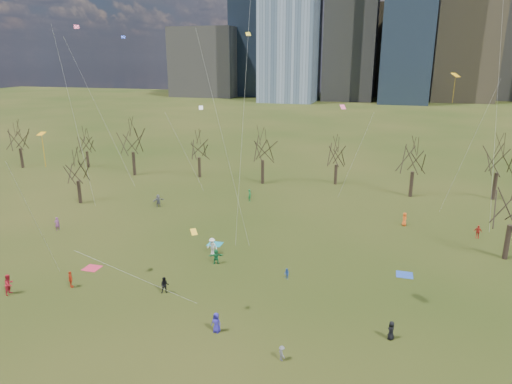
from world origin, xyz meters
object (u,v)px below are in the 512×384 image
(person_0, at_px, (216,323))
(person_4, at_px, (71,279))
(blanket_teal, at_px, (215,244))
(person_2, at_px, (9,284))
(blanket_crimson, at_px, (92,268))
(blanket_navy, at_px, (404,275))

(person_0, xyz_separation_m, person_4, (-15.66, 2.97, -0.01))
(blanket_teal, distance_m, person_4, 16.26)
(blanket_teal, xyz_separation_m, person_2, (-13.73, -15.98, 0.95))
(blanket_teal, relative_size, person_0, 0.97)
(blanket_crimson, bearing_deg, person_0, -23.19)
(blanket_teal, height_order, person_4, person_4)
(blanket_crimson, height_order, person_0, person_0)
(person_0, relative_size, person_2, 0.86)
(blanket_teal, relative_size, person_4, 0.98)
(blanket_crimson, bearing_deg, person_2, -120.69)
(blanket_navy, bearing_deg, blanket_crimson, -166.44)
(person_2, relative_size, person_4, 1.19)
(blanket_crimson, distance_m, person_0, 17.73)
(blanket_teal, bearing_deg, blanket_crimson, -136.31)
(blanket_teal, xyz_separation_m, blanket_navy, (20.85, -1.98, 0.00))
(blanket_crimson, height_order, person_2, person_2)
(blanket_crimson, bearing_deg, blanket_navy, 13.56)
(blanket_crimson, xyz_separation_m, person_4, (0.62, -4.01, 0.80))
(person_0, bearing_deg, blanket_navy, 53.36)
(blanket_crimson, relative_size, person_4, 0.98)
(person_4, bearing_deg, blanket_teal, -80.13)
(person_2, bearing_deg, person_0, -97.59)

